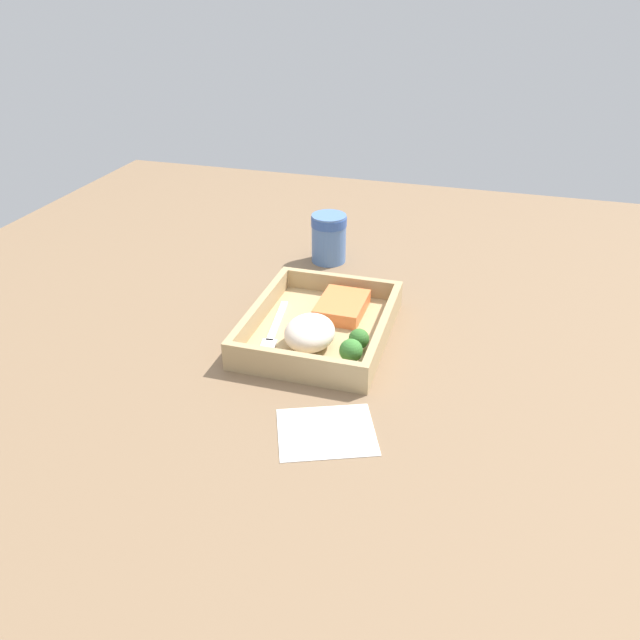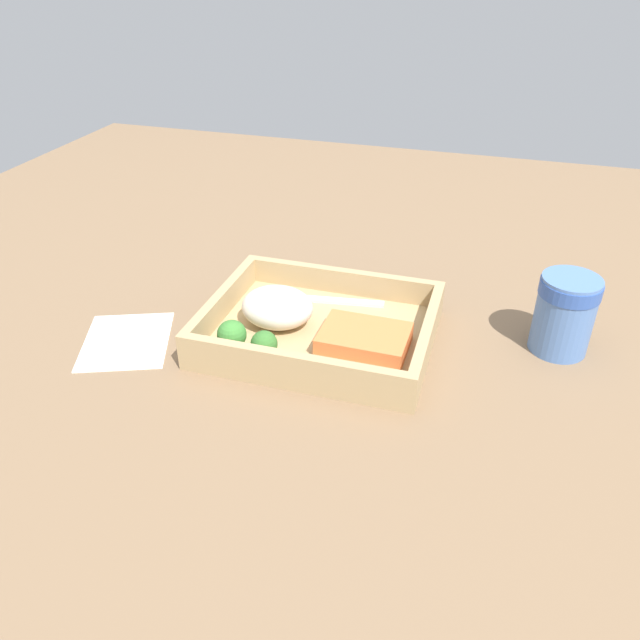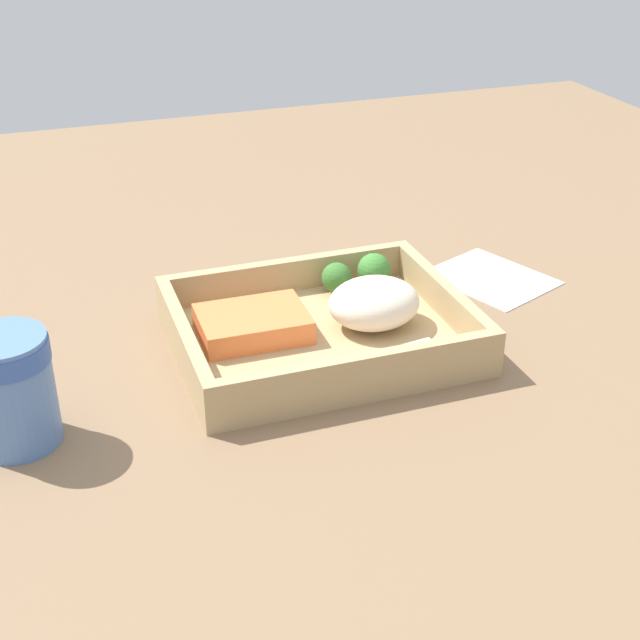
% 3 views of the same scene
% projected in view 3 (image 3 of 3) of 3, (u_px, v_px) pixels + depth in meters
% --- Properties ---
extents(ground_plane, '(1.60, 1.60, 0.02)m').
position_uv_depth(ground_plane, '(320.00, 354.00, 0.84)').
color(ground_plane, brown).
extents(takeout_tray, '(0.27, 0.21, 0.01)m').
position_uv_depth(takeout_tray, '(320.00, 340.00, 0.83)').
color(takeout_tray, tan).
rests_on(takeout_tray, ground_plane).
extents(tray_rim, '(0.27, 0.21, 0.03)m').
position_uv_depth(tray_rim, '(320.00, 319.00, 0.82)').
color(tray_rim, tan).
rests_on(tray_rim, takeout_tray).
extents(salmon_fillet, '(0.10, 0.07, 0.02)m').
position_uv_depth(salmon_fillet, '(253.00, 324.00, 0.82)').
color(salmon_fillet, orange).
rests_on(salmon_fillet, takeout_tray).
extents(mashed_potatoes, '(0.09, 0.07, 0.05)m').
position_uv_depth(mashed_potatoes, '(373.00, 302.00, 0.84)').
color(mashed_potatoes, beige).
rests_on(mashed_potatoes, takeout_tray).
extents(broccoli_floret_1, '(0.03, 0.03, 0.03)m').
position_uv_depth(broccoli_floret_1, '(337.00, 278.00, 0.89)').
color(broccoli_floret_1, '#7A9757').
rests_on(broccoli_floret_1, takeout_tray).
extents(broccoli_floret_2, '(0.03, 0.03, 0.04)m').
position_uv_depth(broccoli_floret_2, '(374.00, 270.00, 0.90)').
color(broccoli_floret_2, '#789C57').
rests_on(broccoli_floret_2, takeout_tray).
extents(fork, '(0.16, 0.04, 0.00)m').
position_uv_depth(fork, '(371.00, 363.00, 0.78)').
color(fork, silver).
rests_on(fork, takeout_tray).
extents(paper_cup, '(0.07, 0.07, 0.09)m').
position_uv_depth(paper_cup, '(10.00, 385.00, 0.68)').
color(paper_cup, '#5077B6').
rests_on(paper_cup, ground_plane).
extents(receipt_slip, '(0.14, 0.15, 0.00)m').
position_uv_depth(receipt_slip, '(491.00, 278.00, 0.96)').
color(receipt_slip, white).
rests_on(receipt_slip, ground_plane).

